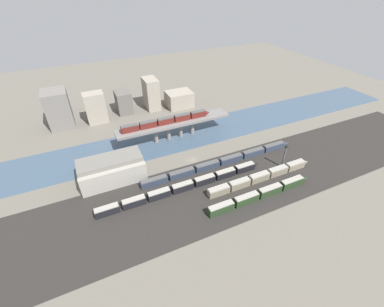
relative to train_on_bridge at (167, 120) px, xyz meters
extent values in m
plane|color=#666056|center=(3.91, -23.88, -12.11)|extent=(400.00, 400.00, 0.00)
cube|color=#282623|center=(3.91, -47.88, -12.10)|extent=(280.00, 42.00, 0.01)
cube|color=#3D5166|center=(3.91, 0.00, -12.10)|extent=(320.00, 29.76, 0.01)
cube|color=slate|center=(3.91, 0.00, -2.51)|extent=(65.52, 9.43, 1.38)
cylinder|color=gray|center=(-7.25, 0.00, -7.65)|extent=(2.29, 2.29, 8.91)
cylinder|color=gray|center=(0.19, 0.00, -7.65)|extent=(2.29, 2.29, 8.91)
cylinder|color=gray|center=(7.63, 0.00, -7.65)|extent=(2.29, 2.29, 8.91)
cylinder|color=gray|center=(15.07, 0.00, -7.65)|extent=(2.29, 2.29, 8.91)
cube|color=#5B1E19|center=(-20.97, 0.00, -0.16)|extent=(9.12, 2.92, 3.31)
cube|color=#4C4C4C|center=(-20.97, 0.00, 1.69)|extent=(8.76, 2.68, 0.40)
cube|color=#5B1E19|center=(-11.05, 0.00, -0.16)|extent=(9.12, 2.92, 3.31)
cube|color=#4C4C4C|center=(-11.05, 0.00, 1.69)|extent=(8.76, 2.68, 0.40)
cube|color=#5B1E19|center=(-1.12, 0.00, -0.16)|extent=(9.12, 2.92, 3.31)
cube|color=#4C4C4C|center=(-1.12, 0.00, 1.69)|extent=(8.76, 2.68, 0.40)
cube|color=#5B1E19|center=(8.80, 0.00, -0.16)|extent=(9.12, 2.92, 3.31)
cube|color=#4C4C4C|center=(8.80, 0.00, 1.69)|extent=(8.76, 2.68, 0.40)
cube|color=#5B1E19|center=(18.72, 0.00, -0.16)|extent=(9.12, 2.92, 3.31)
cube|color=#4C4C4C|center=(18.72, 0.00, 1.69)|extent=(8.76, 2.68, 0.40)
cone|color=#5B1E19|center=(24.88, 0.00, -0.33)|extent=(3.19, 2.63, 2.63)
cube|color=#23381E|center=(-0.09, -60.34, -10.28)|extent=(11.09, 2.87, 3.66)
cube|color=#9E998E|center=(-0.09, -60.34, -8.25)|extent=(10.65, 2.64, 0.40)
cube|color=#23381E|center=(12.04, -60.34, -10.28)|extent=(11.09, 2.87, 3.66)
cube|color=#9E998E|center=(12.04, -60.34, -8.25)|extent=(10.65, 2.64, 0.40)
cube|color=#23381E|center=(24.18, -60.34, -10.28)|extent=(11.09, 2.87, 3.66)
cube|color=#9E998E|center=(24.18, -60.34, -8.25)|extent=(10.65, 2.64, 0.40)
cube|color=#23381E|center=(36.31, -60.34, -10.28)|extent=(11.09, 2.87, 3.66)
cube|color=#9E998E|center=(36.31, -60.34, -8.25)|extent=(10.65, 2.64, 0.40)
cone|color=#23381E|center=(43.79, -60.34, -10.46)|extent=(3.88, 2.59, 2.59)
cube|color=gray|center=(4.09, -51.03, -10.45)|extent=(9.89, 3.14, 3.32)
cube|color=#9E998E|center=(4.09, -51.03, -8.59)|extent=(9.50, 2.89, 0.40)
cube|color=gray|center=(14.80, -51.03, -10.45)|extent=(9.89, 3.14, 3.32)
cube|color=#9E998E|center=(14.80, -51.03, -8.59)|extent=(9.50, 2.89, 0.40)
cube|color=gray|center=(25.52, -51.03, -10.45)|extent=(9.89, 3.14, 3.32)
cube|color=#9E998E|center=(25.52, -51.03, -8.59)|extent=(9.50, 2.89, 0.40)
cube|color=gray|center=(36.23, -51.03, -10.45)|extent=(9.89, 3.14, 3.32)
cube|color=#9E998E|center=(36.23, -51.03, -8.59)|extent=(9.50, 2.89, 0.40)
cube|color=gray|center=(46.95, -51.03, -10.45)|extent=(9.89, 3.14, 3.32)
cube|color=#9E998E|center=(46.95, -51.03, -8.59)|extent=(9.50, 2.89, 0.40)
cone|color=gray|center=(53.63, -51.03, -10.61)|extent=(3.46, 2.83, 2.83)
cube|color=black|center=(-41.65, -42.27, -10.46)|extent=(9.75, 2.89, 3.29)
cube|color=#9E998E|center=(-41.65, -42.27, -8.62)|extent=(9.36, 2.66, 0.40)
cube|color=black|center=(-30.80, -42.27, -10.46)|extent=(9.75, 2.89, 3.29)
cube|color=#9E998E|center=(-30.80, -42.27, -8.62)|extent=(9.36, 2.66, 0.40)
cube|color=black|center=(-19.94, -42.27, -10.46)|extent=(9.75, 2.89, 3.29)
cube|color=#9E998E|center=(-19.94, -42.27, -8.62)|extent=(9.36, 2.66, 0.40)
cube|color=black|center=(-9.09, -42.27, -10.46)|extent=(9.75, 2.89, 3.29)
cube|color=#9E998E|center=(-9.09, -42.27, -8.62)|extent=(9.36, 2.66, 0.40)
cube|color=black|center=(1.76, -42.27, -10.46)|extent=(9.75, 2.89, 3.29)
cube|color=#9E998E|center=(1.76, -42.27, -8.62)|extent=(9.36, 2.66, 0.40)
cube|color=black|center=(12.62, -42.27, -10.46)|extent=(9.75, 2.89, 3.29)
cube|color=#9E998E|center=(12.62, -42.27, -8.62)|extent=(9.36, 2.66, 0.40)
cube|color=black|center=(23.47, -42.27, -10.46)|extent=(9.75, 2.89, 3.29)
cube|color=#9E998E|center=(23.47, -42.27, -8.62)|extent=(9.36, 2.66, 0.40)
cone|color=black|center=(30.05, -42.27, -10.63)|extent=(3.41, 2.60, 2.60)
cube|color=#2D384C|center=(-19.34, -33.52, -10.60)|extent=(12.50, 2.76, 3.01)
cube|color=#4C4C4C|center=(-19.34, -33.52, -8.90)|extent=(12.00, 2.54, 0.40)
cube|color=#2D384C|center=(-5.82, -33.52, -10.60)|extent=(12.50, 2.76, 3.01)
cube|color=#4C4C4C|center=(-5.82, -33.52, -8.90)|extent=(12.00, 2.54, 0.40)
cube|color=#2D384C|center=(7.70, -33.52, -10.60)|extent=(12.50, 2.76, 3.01)
cube|color=#4C4C4C|center=(7.70, -33.52, -8.90)|extent=(12.00, 2.54, 0.40)
cube|color=#2D384C|center=(21.22, -33.52, -10.60)|extent=(12.50, 2.76, 3.01)
cube|color=#4C4C4C|center=(21.22, -33.52, -8.90)|extent=(12.00, 2.54, 0.40)
cube|color=#2D384C|center=(34.73, -33.52, -10.60)|extent=(12.50, 2.76, 3.01)
cube|color=#4C4C4C|center=(34.73, -33.52, -8.90)|extent=(12.00, 2.54, 0.40)
cube|color=#2D384C|center=(48.25, -33.52, -10.60)|extent=(12.50, 2.76, 3.01)
cube|color=#4C4C4C|center=(48.25, -33.52, -8.90)|extent=(12.00, 2.54, 0.40)
cone|color=#2D384C|center=(56.69, -33.52, -10.75)|extent=(4.37, 2.49, 2.49)
cube|color=#9E998E|center=(-35.40, -21.37, -7.42)|extent=(28.70, 15.82, 9.37)
cube|color=slate|center=(-35.40, -21.37, -1.71)|extent=(28.13, 11.07, 2.06)
cylinder|color=#4C4C51|center=(42.02, -47.58, -6.44)|extent=(0.87, 0.87, 11.33)
cube|color=black|center=(42.02, -47.58, -0.17)|extent=(1.00, 0.70, 1.20)
cube|color=slate|center=(-54.24, 42.17, -0.73)|extent=(13.72, 15.52, 22.75)
cube|color=gray|center=(-33.48, 38.68, -2.49)|extent=(12.13, 8.78, 19.23)
cube|color=#605B56|center=(-14.83, 45.57, -4.87)|extent=(9.55, 13.39, 14.48)
cube|color=gray|center=(4.29, 43.93, -1.69)|extent=(8.74, 14.15, 20.82)
cube|color=gray|center=(22.63, 38.35, -6.81)|extent=(17.70, 13.85, 10.59)
camera|label=1|loc=(-40.02, -119.48, 67.31)|focal=24.00mm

